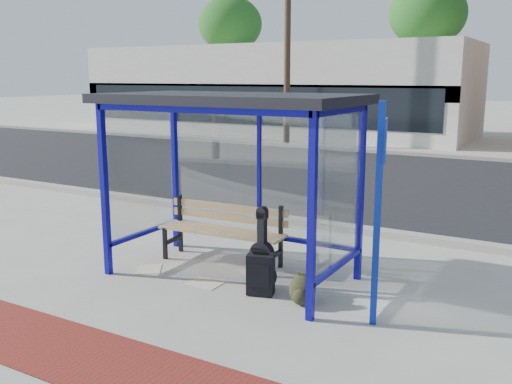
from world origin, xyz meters
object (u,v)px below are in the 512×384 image
Objects in this scene: guitar_bag at (262,261)px; backpack at (302,290)px; bench at (224,228)px; suitcase at (261,275)px.

backpack is (0.66, -0.21, -0.19)m from guitar_bag.
suitcase is (1.09, -0.85, -0.24)m from bench.
guitar_bag is (1.02, -0.67, -0.13)m from bench.
bench reaches higher than backpack.
suitcase is 1.49× the size of backpack.
backpack is (0.58, -0.04, -0.08)m from suitcase.
guitar_bag is 0.22m from suitcase.
guitar_bag is at bearing -37.12° from bench.
bench is 1.92m from backpack.
guitar_bag reaches higher than suitcase.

